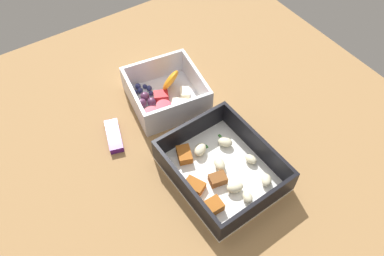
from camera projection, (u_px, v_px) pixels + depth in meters
table_surface at (194, 130)px, 70.86cm from camera, size 80.00×80.00×2.00cm
pasta_container at (221, 170)px, 62.53cm from camera, size 19.12×16.11×5.07cm
fruit_bowl at (166, 95)px, 72.31cm from camera, size 15.29×15.18×5.79cm
candy_bar at (114, 136)px, 68.05cm from camera, size 7.39×4.32×1.20cm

